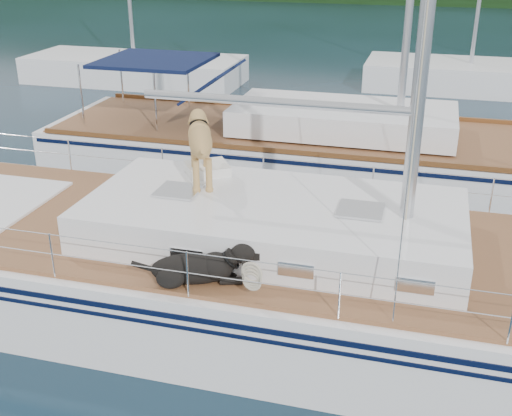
% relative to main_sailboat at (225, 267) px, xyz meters
% --- Properties ---
extents(ground, '(120.00, 120.00, 0.00)m').
position_rel_main_sailboat_xyz_m(ground, '(-0.09, 0.00, -0.68)').
color(ground, black).
rests_on(ground, ground).
extents(main_sailboat, '(12.00, 3.80, 14.01)m').
position_rel_main_sailboat_xyz_m(main_sailboat, '(0.00, 0.00, 0.00)').
color(main_sailboat, white).
rests_on(main_sailboat, ground).
extents(neighbor_sailboat, '(11.00, 3.50, 13.30)m').
position_rel_main_sailboat_xyz_m(neighbor_sailboat, '(-0.23, 5.79, -0.05)').
color(neighbor_sailboat, white).
rests_on(neighbor_sailboat, ground).
extents(bg_boat_west, '(8.00, 3.00, 11.65)m').
position_rel_main_sailboat_xyz_m(bg_boat_west, '(-8.09, 14.00, -0.23)').
color(bg_boat_west, white).
rests_on(bg_boat_west, ground).
extents(bg_boat_center, '(7.20, 3.00, 11.65)m').
position_rel_main_sailboat_xyz_m(bg_boat_center, '(3.91, 16.00, -0.23)').
color(bg_boat_center, white).
rests_on(bg_boat_center, ground).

